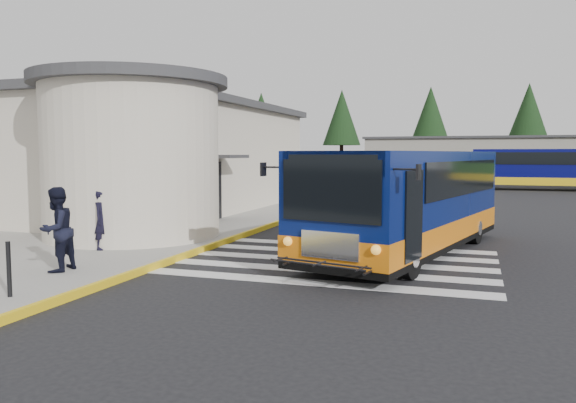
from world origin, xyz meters
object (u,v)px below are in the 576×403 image
(pedestrian_b, at_px, (56,229))
(far_bus_a, at_px, (545,167))
(transit_bus, at_px, (409,205))
(bollard, at_px, (9,269))
(pedestrian_a, at_px, (102,220))

(pedestrian_b, distance_m, far_bus_a, 37.18)
(transit_bus, xyz_separation_m, pedestrian_b, (-6.76, -5.41, -0.25))
(transit_bus, bearing_deg, bollard, -115.60)
(pedestrian_a, bearing_deg, bollard, -165.00)
(pedestrian_b, bearing_deg, far_bus_a, 157.74)
(far_bus_a, bearing_deg, pedestrian_a, 157.32)
(pedestrian_a, xyz_separation_m, pedestrian_b, (0.80, -2.62, 0.12))
(transit_bus, xyz_separation_m, pedestrian_a, (-7.56, -2.79, -0.36))
(transit_bus, distance_m, pedestrian_b, 8.66)
(transit_bus, distance_m, pedestrian_a, 8.07)
(pedestrian_b, relative_size, bollard, 1.84)
(transit_bus, distance_m, bollard, 9.60)
(pedestrian_b, bearing_deg, pedestrian_a, -164.47)
(transit_bus, bearing_deg, far_bus_a, 91.36)
(bollard, height_order, far_bus_a, far_bus_a)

